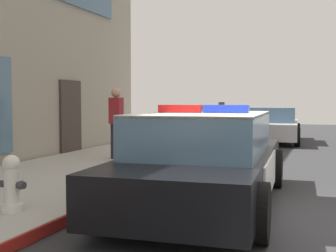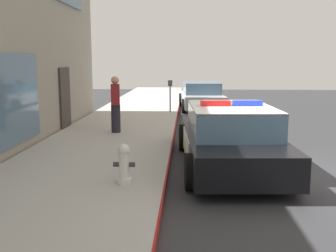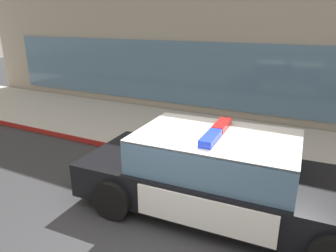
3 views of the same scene
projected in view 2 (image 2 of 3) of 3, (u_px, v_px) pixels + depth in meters
ground at (288, 175)px, 8.30m from camera, size 48.00×48.00×0.00m
sidewalk at (83, 169)px, 8.49m from camera, size 48.00×3.57×0.15m
curb_red_paint at (168, 170)px, 8.41m from camera, size 28.80×0.04×0.14m
police_cruiser at (229, 137)px, 8.82m from camera, size 5.07×2.30×1.49m
fire_hydrant at (124, 164)px, 7.21m from camera, size 0.34×0.39×0.73m
car_down_street at (201, 96)px, 19.25m from camera, size 4.62×2.23×1.29m
pedestrian_on_sidewalk at (116, 104)px, 12.21m from camera, size 0.44×0.32×1.71m
parking_meter at (170, 90)px, 17.04m from camera, size 0.12×0.18×1.34m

